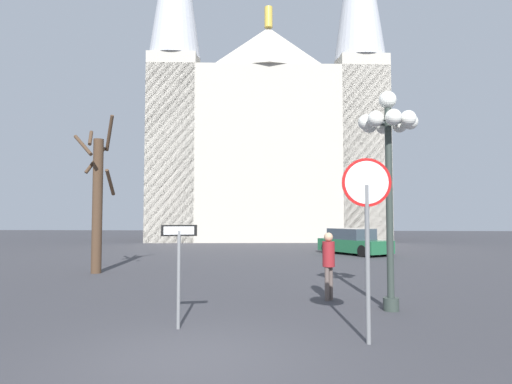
% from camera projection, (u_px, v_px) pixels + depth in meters
% --- Properties ---
extents(ground_plane, '(120.00, 120.00, 0.00)m').
position_uv_depth(ground_plane, '(188.00, 360.00, 6.62)').
color(ground_plane, '#38383D').
extents(cathedral, '(21.47, 12.16, 33.10)m').
position_uv_depth(cathedral, '(267.00, 130.00, 40.49)').
color(cathedral, '#BCB5A5').
rests_on(cathedral, ground).
extents(stop_sign, '(0.85, 0.08, 3.20)m').
position_uv_depth(stop_sign, '(367.00, 211.00, 7.59)').
color(stop_sign, slate).
rests_on(stop_sign, ground).
extents(one_way_arrow_sign, '(0.69, 0.20, 2.02)m').
position_uv_depth(one_way_arrow_sign, '(179.00, 261.00, 8.53)').
color(one_way_arrow_sign, slate).
rests_on(one_way_arrow_sign, ground).
extents(street_lamp, '(1.40, 1.40, 5.16)m').
position_uv_depth(street_lamp, '(388.00, 147.00, 10.29)').
color(street_lamp, '#2D3833').
rests_on(street_lamp, ground).
extents(bare_tree, '(1.61, 1.61, 6.14)m').
position_uv_depth(bare_tree, '(97.00, 198.00, 16.89)').
color(bare_tree, '#473323').
rests_on(bare_tree, ground).
extents(parked_car_near_green, '(3.97, 4.63, 1.47)m').
position_uv_depth(parked_car_near_green, '(353.00, 242.00, 25.12)').
color(parked_car_near_green, '#1E5B38').
rests_on(parked_car_near_green, ground).
extents(pedestrian_walking, '(0.32, 0.32, 1.76)m').
position_uv_depth(pedestrian_walking, '(329.00, 259.00, 11.39)').
color(pedestrian_walking, '#594C47').
rests_on(pedestrian_walking, ground).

